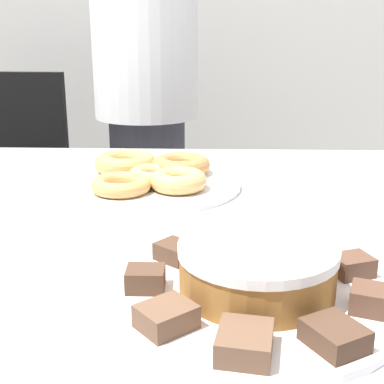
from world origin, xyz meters
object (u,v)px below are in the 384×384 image
(person_standing, at_px, (146,98))
(frosted_cake, at_px, (257,267))
(plate_cake, at_px, (256,294))
(office_chair_left, at_px, (5,210))
(plate_donuts, at_px, (154,185))

(person_standing, height_order, frosted_cake, person_standing)
(person_standing, xyz_separation_m, plate_cake, (0.27, -1.21, -0.07))
(office_chair_left, relative_size, plate_donuts, 2.65)
(plate_cake, distance_m, plate_donuts, 0.48)
(person_standing, xyz_separation_m, office_chair_left, (-0.52, 0.01, -0.40))
(plate_cake, height_order, frosted_cake, frosted_cake)
(office_chair_left, bearing_deg, frosted_cake, -54.42)
(plate_donuts, xyz_separation_m, frosted_cake, (0.17, -0.45, 0.03))
(plate_cake, xyz_separation_m, frosted_cake, (0.00, -0.00, 0.03))
(plate_donuts, bearing_deg, plate_cake, -69.63)
(plate_donuts, relative_size, frosted_cake, 1.87)
(frosted_cake, bearing_deg, plate_cake, 116.57)
(person_standing, xyz_separation_m, frosted_cake, (0.27, -1.21, -0.04))
(person_standing, bearing_deg, office_chair_left, 179.00)
(office_chair_left, height_order, frosted_cake, office_chair_left)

